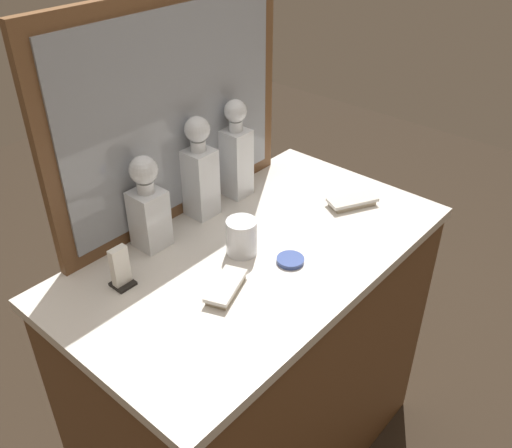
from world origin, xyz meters
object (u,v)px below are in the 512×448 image
crystal_decanter_rear (200,177)px  porcelain_dish (290,260)px  crystal_decanter_front (149,211)px  silver_brush_left (226,287)px  napkin_holder (121,270)px  crystal_tumbler_right (242,238)px  crystal_decanter_left (236,158)px  silver_brush_front (352,201)px

crystal_decanter_rear → porcelain_dish: 0.36m
crystal_decanter_front → silver_brush_left: crystal_decanter_front is taller
porcelain_dish → napkin_holder: bearing=143.6°
crystal_tumbler_right → napkin_holder: 0.32m
crystal_decanter_left → silver_brush_front: crystal_decanter_left is taller
silver_brush_left → napkin_holder: size_ratio=1.37×
crystal_tumbler_right → silver_brush_front: size_ratio=0.61×
crystal_decanter_left → napkin_holder: 0.52m
crystal_decanter_left → porcelain_dish: size_ratio=4.24×
napkin_holder → silver_brush_front: bearing=-17.7°
silver_brush_left → crystal_decanter_front: bearing=87.6°
porcelain_dish → napkin_holder: napkin_holder is taller
crystal_decanter_left → crystal_tumbler_right: (-0.22, -0.22, -0.08)m
crystal_tumbler_right → silver_brush_front: (0.39, -0.09, -0.03)m
crystal_decanter_left → silver_brush_left: size_ratio=2.02×
crystal_decanter_front → napkin_holder: size_ratio=2.39×
crystal_decanter_left → porcelain_dish: crystal_decanter_left is taller
crystal_tumbler_right → silver_brush_front: crystal_tumbler_right is taller
crystal_decanter_rear → silver_brush_front: bearing=-43.3°
crystal_tumbler_right → silver_brush_front: bearing=-12.9°
silver_brush_left → napkin_holder: bearing=125.6°
crystal_decanter_rear → silver_brush_front: crystal_decanter_rear is taller
crystal_decanter_left → crystal_tumbler_right: 0.32m
napkin_holder → crystal_decanter_front: bearing=26.0°
crystal_decanter_left → crystal_decanter_rear: bearing=-180.0°
crystal_decanter_front → silver_brush_left: 0.30m
crystal_tumbler_right → crystal_decanter_rear: bearing=72.9°
silver_brush_left → napkin_holder: 0.26m
crystal_decanter_rear → silver_brush_front: 0.46m
crystal_decanter_front → crystal_decanter_rear: crystal_decanter_rear is taller
crystal_decanter_front → napkin_holder: (-0.16, -0.08, -0.06)m
crystal_decanter_front → porcelain_dish: 0.39m
napkin_holder → crystal_decanter_left: bearing=9.9°
crystal_decanter_left → silver_brush_front: (0.17, -0.31, -0.11)m
crystal_decanter_rear → crystal_tumbler_right: 0.24m
crystal_decanter_left → porcelain_dish: 0.40m
crystal_decanter_front → porcelain_dish: bearing=-61.2°
crystal_decanter_rear → napkin_holder: size_ratio=2.73×
silver_brush_front → napkin_holder: bearing=162.3°
crystal_decanter_left → silver_brush_left: (-0.36, -0.29, -0.11)m
crystal_decanter_front → napkin_holder: 0.19m
silver_brush_left → porcelain_dish: 0.20m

